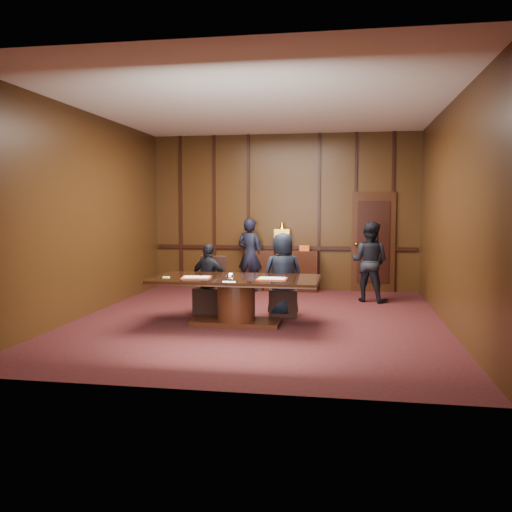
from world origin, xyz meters
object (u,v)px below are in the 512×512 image
at_px(signatory_right, 283,275).
at_px(conference_table, 236,293).
at_px(sideboard, 282,269).
at_px(witness_left, 250,255).
at_px(signatory_left, 209,279).
at_px(witness_right, 370,262).

bearing_deg(signatory_right, conference_table, 32.82).
height_order(sideboard, witness_left, witness_left).
bearing_deg(signatory_left, signatory_right, -164.03).
distance_m(conference_table, witness_left, 3.53).
xyz_separation_m(sideboard, conference_table, (-0.30, -3.66, 0.02)).
xyz_separation_m(sideboard, signatory_left, (-0.95, -2.86, 0.13)).
bearing_deg(conference_table, witness_left, 96.58).
relative_size(conference_table, signatory_left, 2.13).
height_order(signatory_left, witness_right, witness_right).
bearing_deg(sideboard, signatory_right, -82.94).
bearing_deg(witness_right, conference_table, 71.27).
distance_m(conference_table, signatory_right, 1.05).
distance_m(sideboard, witness_right, 2.20).
xyz_separation_m(conference_table, witness_left, (-0.40, 3.50, 0.30)).
height_order(sideboard, signatory_right, sideboard).
distance_m(conference_table, signatory_left, 1.04).
relative_size(sideboard, signatory_left, 1.30).
bearing_deg(signatory_left, witness_right, -132.28).
distance_m(sideboard, signatory_right, 2.89).
bearing_deg(conference_table, sideboard, 85.37).
bearing_deg(conference_table, signatory_right, 50.91).
relative_size(signatory_left, witness_right, 0.78).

